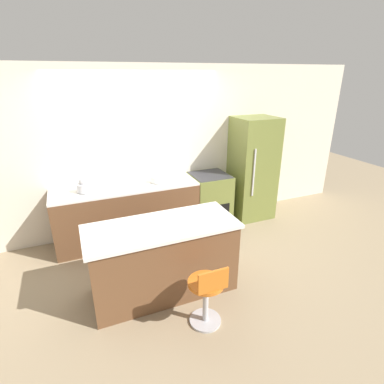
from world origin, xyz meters
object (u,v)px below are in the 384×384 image
(oven_range, at_px, (209,199))
(refrigerator, at_px, (253,169))
(stool_chair, at_px, (207,295))
(kettle, at_px, (83,187))
(mixing_bowl, at_px, (157,179))

(oven_range, bearing_deg, refrigerator, -0.27)
(stool_chair, bearing_deg, kettle, 115.35)
(oven_range, distance_m, stool_chair, 2.29)
(stool_chair, relative_size, mixing_bowl, 3.46)
(oven_range, xyz_separation_m, mixing_bowl, (-0.91, -0.01, 0.49))
(oven_range, height_order, mixing_bowl, mixing_bowl)
(kettle, relative_size, mixing_bowl, 0.95)
(oven_range, relative_size, stool_chair, 1.19)
(refrigerator, bearing_deg, oven_range, 179.73)
(oven_range, xyz_separation_m, kettle, (-1.99, -0.01, 0.52))
(oven_range, bearing_deg, kettle, -179.84)
(kettle, bearing_deg, stool_chair, -64.65)
(oven_range, height_order, stool_chair, oven_range)
(refrigerator, height_order, kettle, refrigerator)
(kettle, bearing_deg, oven_range, 0.16)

